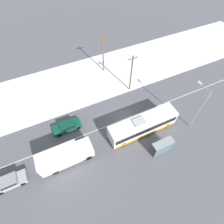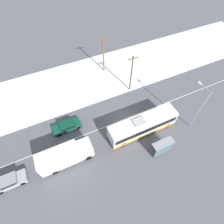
{
  "view_description": "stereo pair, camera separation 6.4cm",
  "coord_description": "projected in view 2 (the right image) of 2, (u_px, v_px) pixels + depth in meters",
  "views": [
    {
      "loc": [
        -8.87,
        -14.05,
        24.53
      ],
      "look_at": [
        -1.69,
        1.33,
        1.4
      ],
      "focal_mm": 28.0,
      "sensor_mm": 36.0,
      "label": 1
    },
    {
      "loc": [
        -8.81,
        -14.07,
        24.53
      ],
      "look_at": [
        -1.69,
        1.33,
        1.4
      ],
      "focal_mm": 28.0,
      "sensor_mm": 36.0,
      "label": 2
    }
  ],
  "objects": [
    {
      "name": "utility_pole_snowlot",
      "position": [
        103.0,
        54.0,
        33.57
      ],
      "size": [
        1.8,
        0.24,
        7.74
      ],
      "color": "brown",
      "rests_on": "ground_plane"
    },
    {
      "name": "streetlamp",
      "position": [
        199.0,
        105.0,
        24.94
      ],
      "size": [
        0.36,
        2.39,
        8.1
      ],
      "color": "#9EA3A8",
      "rests_on": "ground_plane"
    },
    {
      "name": "sedan_car",
      "position": [
        67.0,
        126.0,
        27.86
      ],
      "size": [
        4.48,
        1.8,
        1.36
      ],
      "rotation": [
        0.0,
        0.0,
        3.14
      ],
      "color": "#0F4733",
      "rests_on": "ground_plane"
    },
    {
      "name": "lane_marking_center",
      "position": [
        124.0,
        119.0,
        29.52
      ],
      "size": [
        60.0,
        0.12,
        0.0
      ],
      "color": "silver",
      "rests_on": "ground_plane"
    },
    {
      "name": "parked_car_near_truck",
      "position": [
        10.0,
        181.0,
        22.82
      ],
      "size": [
        4.03,
        1.8,
        1.44
      ],
      "color": "#9E9EA3",
      "rests_on": "ground_plane"
    },
    {
      "name": "bus_shelter",
      "position": [
        164.0,
        147.0,
        24.7
      ],
      "size": [
        3.16,
        1.2,
        2.4
      ],
      "color": "gray",
      "rests_on": "ground_plane"
    },
    {
      "name": "box_truck",
      "position": [
        65.0,
        156.0,
        23.79
      ],
      "size": [
        7.47,
        2.3,
        3.26
      ],
      "color": "silver",
      "rests_on": "ground_plane"
    },
    {
      "name": "city_bus",
      "position": [
        143.0,
        125.0,
        26.95
      ],
      "size": [
        10.95,
        2.57,
        3.25
      ],
      "color": "white",
      "rests_on": "ground_plane"
    },
    {
      "name": "utility_pole_roadside",
      "position": [
        131.0,
        74.0,
        30.38
      ],
      "size": [
        1.8,
        0.24,
        7.64
      ],
      "color": "brown",
      "rests_on": "ground_plane"
    },
    {
      "name": "pedestrian_at_stop",
      "position": [
        157.0,
        142.0,
        25.86
      ],
      "size": [
        0.62,
        0.28,
        1.73
      ],
      "color": "#23232D",
      "rests_on": "ground_plane"
    },
    {
      "name": "ground_plane",
      "position": [
        124.0,
        119.0,
        29.52
      ],
      "size": [
        120.0,
        120.0,
        0.0
      ],
      "primitive_type": "plane",
      "color": "#56565B"
    },
    {
      "name": "snow_lot",
      "position": [
        98.0,
        76.0,
        35.76
      ],
      "size": [
        80.0,
        12.77,
        0.12
      ],
      "color": "silver",
      "rests_on": "ground_plane"
    }
  ]
}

